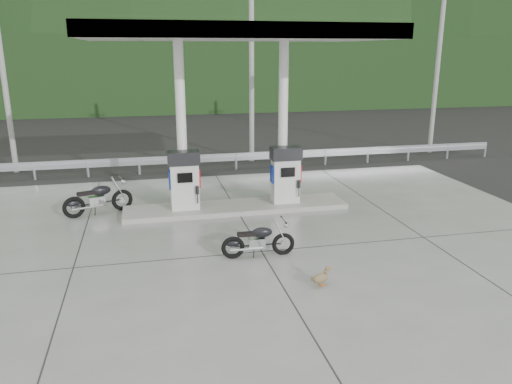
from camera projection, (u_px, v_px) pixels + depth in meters
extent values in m
plane|color=black|center=(253.00, 238.00, 13.46)|extent=(160.00, 160.00, 0.00)
cube|color=slate|center=(253.00, 238.00, 13.46)|extent=(18.00, 14.00, 0.02)
cube|color=gray|center=(236.00, 207.00, 15.78)|extent=(7.00, 1.40, 0.15)
cylinder|color=white|center=(181.00, 126.00, 15.12)|extent=(0.30, 0.30, 5.00)
cylinder|color=white|center=(283.00, 123.00, 15.79)|extent=(0.30, 0.30, 5.00)
cube|color=white|center=(234.00, 33.00, 14.33)|extent=(8.50, 5.00, 0.40)
cube|color=black|center=(203.00, 154.00, 24.25)|extent=(60.00, 7.00, 0.01)
cylinder|color=gray|center=(3.00, 73.00, 19.60)|extent=(0.22, 0.22, 8.00)
cylinder|color=gray|center=(252.00, 71.00, 21.70)|extent=(0.22, 0.22, 8.00)
cylinder|color=gray|center=(437.00, 69.00, 23.58)|extent=(0.22, 0.22, 8.00)
cube|color=black|center=(175.00, 74.00, 40.79)|extent=(80.00, 6.00, 6.00)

